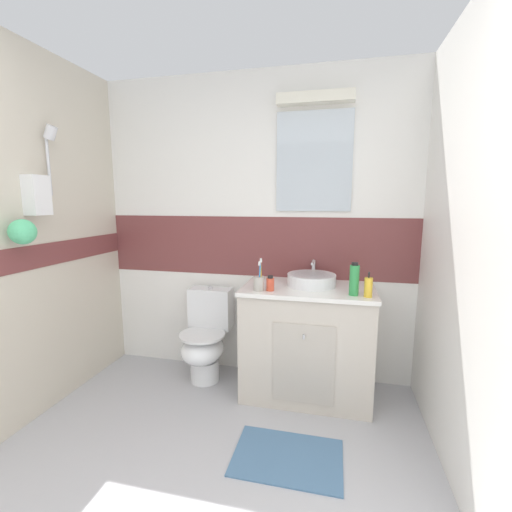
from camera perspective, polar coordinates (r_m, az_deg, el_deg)
The scene contains 11 objects.
ground_plane at distance 2.29m, azimuth -8.53°, elevation -31.89°, with size 3.20×3.48×0.04m, color #B2B2B7.
wall_back_tiled at distance 2.93m, azimuth 0.05°, elevation 4.83°, with size 3.20×0.20×2.50m.
wall_right_plain at distance 1.75m, azimuth 35.80°, elevation -0.17°, with size 0.10×3.48×2.50m, color white.
vanity_cabinet at distance 2.74m, azimuth 8.41°, elevation -13.66°, with size 0.96×0.58×0.85m.
sink_basin at distance 2.63m, azimuth 9.15°, elevation -3.81°, with size 0.36×0.41×0.17m.
toilet at distance 2.97m, azimuth -8.30°, elevation -13.26°, with size 0.37×0.50×0.76m.
toothbrush_cup at distance 2.45m, azimuth 0.48°, elevation -4.35°, with size 0.08×0.08×0.23m.
soap_dispenser at distance 2.40m, azimuth 18.06°, elevation -4.91°, with size 0.05×0.05×0.17m.
shampoo_bottle_tall at distance 2.41m, azimuth 15.91°, elevation -3.76°, with size 0.06×0.06×0.23m.
lotion_bottle_short at distance 2.45m, azimuth 2.37°, elevation -4.59°, with size 0.06×0.06×0.11m.
bath_mat at distance 2.33m, azimuth 5.22°, elevation -30.19°, with size 0.63×0.43×0.01m, color #4C7299.
Camera 1 is at (0.67, -0.40, 1.48)m, focal length 24.23 mm.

